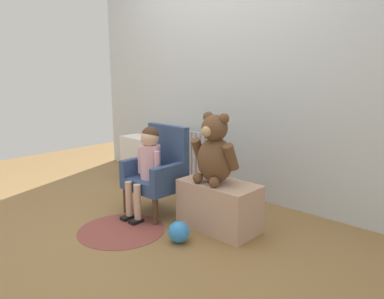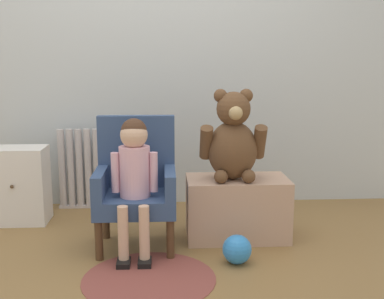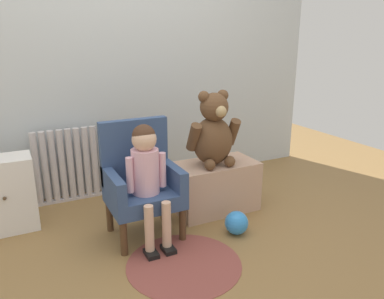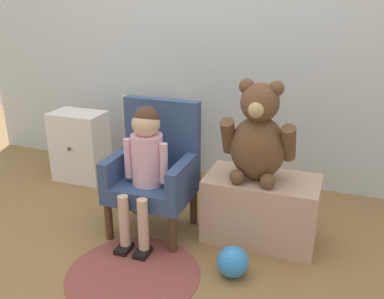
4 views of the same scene
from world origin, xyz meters
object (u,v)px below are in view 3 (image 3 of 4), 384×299
Objects in this scene: child_armchair at (141,181)px; toy_ball at (236,223)px; radiator at (71,165)px; large_teddy_bear at (213,133)px; low_bench at (215,186)px; child_figure at (147,167)px; floor_rug at (184,264)px; small_dresser at (5,194)px.

child_armchair reaches higher than toy_ball.
radiator is 1.16m from large_teddy_bear.
radiator is at bearing 144.57° from low_bench.
child_figure reaches higher than floor_rug.
low_bench is (0.60, 0.19, -0.31)m from child_figure.
radiator is 0.56m from small_dresser.
floor_rug is (0.88, -0.90, -0.25)m from small_dresser.
radiator is at bearing 108.79° from floor_rug.
floor_rug is (0.08, -0.35, -0.49)m from child_figure.
small_dresser is at bearing -147.98° from radiator.
child_figure is at bearing 103.37° from floor_rug.
child_figure is (0.32, -0.85, 0.21)m from radiator.
small_dresser reaches higher than toy_ball.
radiator is 1.37m from toy_ball.
radiator is 1.14m from low_bench.
child_armchair is at bearing -28.82° from small_dresser.
radiator is at bearing 142.84° from large_teddy_bear.
large_teddy_bear is at bearing 17.46° from child_figure.
low_bench is at bearing 7.46° from child_armchair.
low_bench is at bearing 81.77° from toy_ball.
floor_rug is at bearing -79.89° from child_armchair.
small_dresser is 0.95× the size of large_teddy_bear.
low_bench is 0.77m from floor_rug.
radiator reaches higher than toy_ball.
child_figure is (-0.00, -0.12, 0.13)m from child_armchair.
radiator is at bearing 32.02° from small_dresser.
small_dresser is at bearing 165.50° from low_bench.
child_armchair is 0.99× the size of child_figure.
large_teddy_bear is (0.56, 0.06, 0.24)m from child_armchair.
child_figure is at bearing -162.54° from large_teddy_bear.
large_teddy_bear reaches higher than small_dresser.
low_bench is (1.39, -0.36, -0.07)m from small_dresser.
child_figure is 1.42× the size of large_teddy_bear.
large_teddy_bear reaches higher than low_bench.
low_bench is 3.89× the size of toy_ball.
small_dresser is 1.00m from child_figure.
small_dresser is (-0.47, -0.30, -0.04)m from radiator.
small_dresser is at bearing 151.10° from toy_ball.
small_dresser is at bearing 145.18° from child_figure.
radiator is 1.15× the size of small_dresser.
floor_rug is at bearing -132.45° from large_teddy_bear.
small_dresser is 0.92m from child_armchair.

